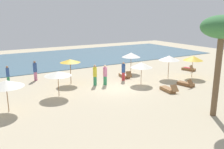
{
  "coord_description": "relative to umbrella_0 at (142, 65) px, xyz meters",
  "views": [
    {
      "loc": [
        -10.64,
        -17.27,
        6.26
      ],
      "look_at": [
        -0.0,
        0.73,
        1.1
      ],
      "focal_mm": 38.86,
      "sensor_mm": 36.0,
      "label": 1
    }
  ],
  "objects": [
    {
      "name": "person_3",
      "position": [
        -10.67,
        5.97,
        -0.89
      ],
      "size": [
        0.38,
        0.38,
        1.78
      ],
      "color": "#338C59",
      "rests_on": "ground_plane"
    },
    {
      "name": "lounger_0",
      "position": [
        0.58,
        -3.0,
        -1.64
      ],
      "size": [
        0.79,
        1.76,
        0.68
      ],
      "color": "olive",
      "rests_on": "ground_plane"
    },
    {
      "name": "lounger_2",
      "position": [
        3.15,
        -2.6,
        -1.64
      ],
      "size": [
        0.95,
        1.75,
        0.73
      ],
      "color": "brown",
      "rests_on": "ground_plane"
    },
    {
      "name": "umbrella_6",
      "position": [
        -7.73,
        0.51,
        0.03
      ],
      "size": [
        2.14,
        2.14,
        2.01
      ],
      "color": "olive",
      "rests_on": "ground_plane"
    },
    {
      "name": "umbrella_3",
      "position": [
        5.96,
        -0.73,
        0.2
      ],
      "size": [
        1.97,
        1.97,
        2.24
      ],
      "color": "olive",
      "rests_on": "ground_plane"
    },
    {
      "name": "umbrella_1",
      "position": [
        3.62,
        0.25,
        0.28
      ],
      "size": [
        2.09,
        2.09,
        2.32
      ],
      "color": "olive",
      "rests_on": "ground_plane"
    },
    {
      "name": "ground_plane",
      "position": [
        -2.76,
        -0.08,
        -1.81
      ],
      "size": [
        60.0,
        60.0,
        0.0
      ],
      "primitive_type": "plane",
      "color": "#BCAD8E"
    },
    {
      "name": "umbrella_0",
      "position": [
        0.0,
        0.0,
        0.0
      ],
      "size": [
        2.01,
        2.01,
        2.05
      ],
      "color": "brown",
      "rests_on": "ground_plane"
    },
    {
      "name": "ocean_water",
      "position": [
        -2.76,
        16.92,
        -1.78
      ],
      "size": [
        48.0,
        16.0,
        0.06
      ],
      "primitive_type": "cube",
      "color": "#476B7F",
      "rests_on": "ground_plane"
    },
    {
      "name": "person_0",
      "position": [
        -3.92,
        1.73,
        -0.83
      ],
      "size": [
        0.39,
        0.39,
        1.92
      ],
      "color": "#338C59",
      "rests_on": "ground_plane"
    },
    {
      "name": "dog",
      "position": [
        -11.58,
        4.83,
        -1.64
      ],
      "size": [
        0.7,
        0.33,
        0.33
      ],
      "color": "black",
      "rests_on": "ground_plane"
    },
    {
      "name": "lounger_3",
      "position": [
        8.15,
        1.64,
        -1.63
      ],
      "size": [
        1.1,
        1.75,
        0.73
      ],
      "color": "olive",
      "rests_on": "ground_plane"
    },
    {
      "name": "umbrella_2",
      "position": [
        1.77,
        4.2,
        0.18
      ],
      "size": [
        2.04,
        2.04,
        2.24
      ],
      "color": "olive",
      "rests_on": "ground_plane"
    },
    {
      "name": "lounger_1",
      "position": [
        0.01,
        2.8,
        -1.63
      ],
      "size": [
        0.83,
        1.72,
        0.73
      ],
      "color": "olive",
      "rests_on": "ground_plane"
    },
    {
      "name": "person_1",
      "position": [
        -0.75,
        1.86,
        -0.87
      ],
      "size": [
        0.44,
        0.44,
        1.85
      ],
      "color": "#BF3338",
      "rests_on": "ground_plane"
    },
    {
      "name": "umbrella_4",
      "position": [
        -5.56,
        3.5,
        0.32
      ],
      "size": [
        1.87,
        1.87,
        2.29
      ],
      "color": "brown",
      "rests_on": "ground_plane"
    },
    {
      "name": "palm_1",
      "position": [
        -0.45,
        -8.19,
        3.55
      ],
      "size": [
        2.51,
        2.51,
        6.27
      ],
      "color": "brown",
      "rests_on": "ground_plane"
    },
    {
      "name": "person_4",
      "position": [
        -3.03,
        1.43,
        -0.87
      ],
      "size": [
        0.52,
        0.52,
        1.87
      ],
      "color": "#338C59",
      "rests_on": "ground_plane"
    },
    {
      "name": "person_2",
      "position": [
        -8.15,
        6.26,
        -0.82
      ],
      "size": [
        0.46,
        0.46,
        1.95
      ],
      "color": "#D17299",
      "rests_on": "ground_plane"
    },
    {
      "name": "umbrella_5",
      "position": [
        -11.65,
        -0.91,
        0.15
      ],
      "size": [
        2.27,
        2.27,
        2.17
      ],
      "color": "olive",
      "rests_on": "ground_plane"
    }
  ]
}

